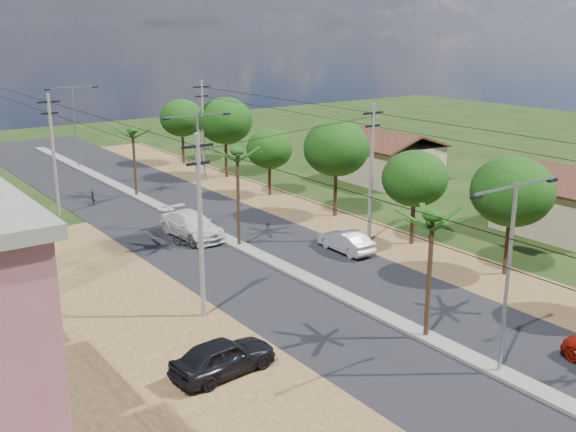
# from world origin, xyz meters

# --- Properties ---
(ground) EXTENTS (160.00, 160.00, 0.00)m
(ground) POSITION_xyz_m (0.00, 0.00, 0.00)
(ground) COLOR black
(ground) RESTS_ON ground
(road) EXTENTS (12.00, 110.00, 0.04)m
(road) POSITION_xyz_m (0.00, 15.00, 0.02)
(road) COLOR black
(road) RESTS_ON ground
(median) EXTENTS (1.00, 90.00, 0.18)m
(median) POSITION_xyz_m (0.00, 18.00, 0.09)
(median) COLOR #605E56
(median) RESTS_ON ground
(dirt_lot_west) EXTENTS (18.00, 46.00, 0.04)m
(dirt_lot_west) POSITION_xyz_m (-15.00, 8.00, 0.02)
(dirt_lot_west) COLOR #4E3A1A
(dirt_lot_west) RESTS_ON ground
(dirt_shoulder_east) EXTENTS (5.00, 90.00, 0.03)m
(dirt_shoulder_east) POSITION_xyz_m (8.50, 15.00, 0.01)
(dirt_shoulder_east) COLOR #4E3A1A
(dirt_shoulder_east) RESTS_ON ground
(house_east_near) EXTENTS (7.60, 7.50, 4.60)m
(house_east_near) POSITION_xyz_m (20.00, 10.00, 2.39)
(house_east_near) COLOR tan
(house_east_near) RESTS_ON ground
(house_east_far) EXTENTS (7.60, 7.50, 4.60)m
(house_east_far) POSITION_xyz_m (21.00, 28.00, 2.39)
(house_east_far) COLOR tan
(house_east_far) RESTS_ON ground
(tree_east_c) EXTENTS (4.60, 4.60, 6.83)m
(tree_east_c) POSITION_xyz_m (9.70, 7.00, 4.86)
(tree_east_c) COLOR black
(tree_east_c) RESTS_ON ground
(tree_east_d) EXTENTS (4.20, 4.20, 6.13)m
(tree_east_d) POSITION_xyz_m (9.40, 14.00, 4.34)
(tree_east_d) COLOR black
(tree_east_d) RESTS_ON ground
(tree_east_e) EXTENTS (4.80, 4.80, 7.14)m
(tree_east_e) POSITION_xyz_m (9.60, 22.00, 5.09)
(tree_east_e) COLOR black
(tree_east_e) RESTS_ON ground
(tree_east_f) EXTENTS (3.80, 3.80, 5.52)m
(tree_east_f) POSITION_xyz_m (9.20, 30.00, 3.89)
(tree_east_f) COLOR black
(tree_east_f) RESTS_ON ground
(tree_east_g) EXTENTS (5.00, 5.00, 7.38)m
(tree_east_g) POSITION_xyz_m (9.80, 38.00, 5.24)
(tree_east_g) COLOR black
(tree_east_g) RESTS_ON ground
(tree_east_h) EXTENTS (4.40, 4.40, 6.52)m
(tree_east_h) POSITION_xyz_m (9.50, 46.00, 4.64)
(tree_east_h) COLOR black
(tree_east_h) RESTS_ON ground
(palm_median_near) EXTENTS (2.00, 2.00, 6.15)m
(palm_median_near) POSITION_xyz_m (0.00, 4.00, 5.54)
(palm_median_near) COLOR black
(palm_median_near) RESTS_ON ground
(palm_median_mid) EXTENTS (2.00, 2.00, 6.55)m
(palm_median_mid) POSITION_xyz_m (0.00, 20.00, 5.90)
(palm_median_mid) COLOR black
(palm_median_mid) RESTS_ON ground
(palm_median_far) EXTENTS (2.00, 2.00, 5.85)m
(palm_median_far) POSITION_xyz_m (0.00, 36.00, 5.26)
(palm_median_far) COLOR black
(palm_median_far) RESTS_ON ground
(streetlight_near) EXTENTS (5.10, 0.18, 8.00)m
(streetlight_near) POSITION_xyz_m (0.00, 0.00, 4.79)
(streetlight_near) COLOR gray
(streetlight_near) RESTS_ON ground
(streetlight_mid) EXTENTS (5.10, 0.18, 8.00)m
(streetlight_mid) POSITION_xyz_m (0.00, 25.00, 4.79)
(streetlight_mid) COLOR gray
(streetlight_mid) RESTS_ON ground
(streetlight_far) EXTENTS (5.10, 0.18, 8.00)m
(streetlight_far) POSITION_xyz_m (0.00, 50.00, 4.79)
(streetlight_far) COLOR gray
(streetlight_far) RESTS_ON ground
(utility_pole_w_b) EXTENTS (1.60, 0.24, 9.00)m
(utility_pole_w_b) POSITION_xyz_m (-7.00, 12.00, 4.76)
(utility_pole_w_b) COLOR #605E56
(utility_pole_w_b) RESTS_ON ground
(utility_pole_w_c) EXTENTS (1.60, 0.24, 9.00)m
(utility_pole_w_c) POSITION_xyz_m (-7.00, 34.00, 4.76)
(utility_pole_w_c) COLOR #605E56
(utility_pole_w_c) RESTS_ON ground
(utility_pole_e_b) EXTENTS (1.60, 0.24, 9.00)m
(utility_pole_e_b) POSITION_xyz_m (7.50, 16.00, 4.76)
(utility_pole_e_b) COLOR #605E56
(utility_pole_e_b) RESTS_ON ground
(utility_pole_e_c) EXTENTS (1.60, 0.24, 9.00)m
(utility_pole_e_c) POSITION_xyz_m (7.50, 38.00, 4.76)
(utility_pole_e_c) COLOR #605E56
(utility_pole_e_c) RESTS_ON ground
(car_silver_mid) EXTENTS (1.52, 4.14, 1.35)m
(car_silver_mid) POSITION_xyz_m (4.87, 15.26, 0.68)
(car_silver_mid) COLOR #9FA1A7
(car_silver_mid) RESTS_ON ground
(car_white_far) EXTENTS (2.59, 5.80, 1.65)m
(car_white_far) POSITION_xyz_m (-1.50, 23.52, 0.83)
(car_white_far) COLOR beige
(car_white_far) RESTS_ON ground
(car_parked_dark) EXTENTS (4.62, 2.16, 1.53)m
(car_parked_dark) POSITION_xyz_m (-9.10, 6.55, 0.76)
(car_parked_dark) COLOR black
(car_parked_dark) RESTS_ON ground
(moto_rider_west_a) EXTENTS (1.33, 2.03, 1.01)m
(moto_rider_west_a) POSITION_xyz_m (-2.88, 21.89, 0.50)
(moto_rider_west_a) COLOR black
(moto_rider_west_a) RESTS_ON ground
(moto_rider_west_b) EXTENTS (0.96, 1.84, 1.06)m
(moto_rider_west_b) POSITION_xyz_m (-3.69, 35.98, 0.53)
(moto_rider_west_b) COLOR black
(moto_rider_west_b) RESTS_ON ground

